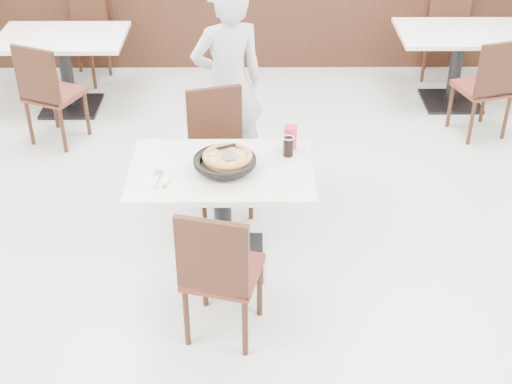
{
  "coord_description": "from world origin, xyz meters",
  "views": [
    {
      "loc": [
        -0.07,
        -3.99,
        3.13
      ],
      "look_at": [
        -0.05,
        -0.3,
        0.76
      ],
      "focal_mm": 50.0,
      "sensor_mm": 36.0,
      "label": 1
    }
  ],
  "objects_px": {
    "bg_chair_right_far": "(446,35)",
    "diner_person": "(228,84)",
    "side_plate": "(157,180)",
    "chair_far": "(221,156)",
    "main_table": "(223,216)",
    "bg_table_right": "(455,68)",
    "cola_glass": "(288,147)",
    "bg_chair_right_near": "(483,86)",
    "chair_near": "(223,269)",
    "bg_table_left": "(67,73)",
    "pizza_pan": "(225,165)",
    "red_cup": "(290,137)",
    "pizza": "(228,159)",
    "bg_chair_left_far": "(83,38)",
    "bg_chair_left_near": "(54,92)"
  },
  "relations": [
    {
      "from": "bg_chair_right_far",
      "to": "diner_person",
      "type": "bearing_deg",
      "value": 57.89
    },
    {
      "from": "side_plate",
      "to": "chair_far",
      "type": "bearing_deg",
      "value": 64.69
    },
    {
      "from": "main_table",
      "to": "bg_table_right",
      "type": "bearing_deg",
      "value": 49.13
    },
    {
      "from": "cola_glass",
      "to": "bg_chair_right_near",
      "type": "height_order",
      "value": "bg_chair_right_near"
    },
    {
      "from": "main_table",
      "to": "chair_near",
      "type": "distance_m",
      "value": 0.71
    },
    {
      "from": "chair_near",
      "to": "bg_chair_right_far",
      "type": "relative_size",
      "value": 1.0
    },
    {
      "from": "bg_table_left",
      "to": "bg_chair_right_near",
      "type": "relative_size",
      "value": 1.26
    },
    {
      "from": "pizza_pan",
      "to": "bg_table_right",
      "type": "relative_size",
      "value": 0.31
    },
    {
      "from": "red_cup",
      "to": "bg_table_right",
      "type": "distance_m",
      "value": 2.9
    },
    {
      "from": "main_table",
      "to": "chair_far",
      "type": "distance_m",
      "value": 0.64
    },
    {
      "from": "pizza",
      "to": "bg_chair_right_near",
      "type": "relative_size",
      "value": 0.33
    },
    {
      "from": "bg_chair_left_far",
      "to": "bg_table_right",
      "type": "relative_size",
      "value": 0.79
    },
    {
      "from": "pizza_pan",
      "to": "side_plate",
      "type": "xyz_separation_m",
      "value": [
        -0.43,
        -0.13,
        -0.03
      ]
    },
    {
      "from": "diner_person",
      "to": "bg_chair_left_far",
      "type": "height_order",
      "value": "diner_person"
    },
    {
      "from": "pizza",
      "to": "red_cup",
      "type": "bearing_deg",
      "value": 31.23
    },
    {
      "from": "side_plate",
      "to": "bg_table_left",
      "type": "xyz_separation_m",
      "value": [
        -1.19,
        2.61,
        -0.38
      ]
    },
    {
      "from": "bg_chair_right_near",
      "to": "bg_chair_right_far",
      "type": "relative_size",
      "value": 1.0
    },
    {
      "from": "chair_near",
      "to": "side_plate",
      "type": "relative_size",
      "value": 5.79
    },
    {
      "from": "bg_table_right",
      "to": "bg_chair_left_near",
      "type": "bearing_deg",
      "value": -168.64
    },
    {
      "from": "side_plate",
      "to": "bg_table_right",
      "type": "bearing_deg",
      "value": 46.01
    },
    {
      "from": "bg_table_left",
      "to": "bg_chair_left_near",
      "type": "height_order",
      "value": "bg_chair_left_near"
    },
    {
      "from": "diner_person",
      "to": "bg_table_right",
      "type": "relative_size",
      "value": 1.35
    },
    {
      "from": "pizza",
      "to": "bg_table_right",
      "type": "relative_size",
      "value": 0.26
    },
    {
      "from": "pizza",
      "to": "bg_table_right",
      "type": "xyz_separation_m",
      "value": [
        2.16,
        2.52,
        -0.44
      ]
    },
    {
      "from": "bg_chair_left_far",
      "to": "bg_chair_right_far",
      "type": "height_order",
      "value": "same"
    },
    {
      "from": "pizza_pan",
      "to": "side_plate",
      "type": "relative_size",
      "value": 2.27
    },
    {
      "from": "diner_person",
      "to": "bg_chair_left_near",
      "type": "height_order",
      "value": "diner_person"
    },
    {
      "from": "cola_glass",
      "to": "bg_table_right",
      "type": "bearing_deg",
      "value": 53.49
    },
    {
      "from": "pizza",
      "to": "chair_near",
      "type": "bearing_deg",
      "value": -91.2
    },
    {
      "from": "pizza",
      "to": "bg_chair_left_near",
      "type": "xyz_separation_m",
      "value": [
        -1.59,
        1.77,
        -0.34
      ]
    },
    {
      "from": "bg_chair_right_far",
      "to": "side_plate",
      "type": "bearing_deg",
      "value": 67.92
    },
    {
      "from": "bg_chair_left_near",
      "to": "bg_table_left",
      "type": "bearing_deg",
      "value": 118.17
    },
    {
      "from": "main_table",
      "to": "bg_chair_right_near",
      "type": "bearing_deg",
      "value": 39.91
    },
    {
      "from": "main_table",
      "to": "side_plate",
      "type": "height_order",
      "value": "side_plate"
    },
    {
      "from": "main_table",
      "to": "red_cup",
      "type": "bearing_deg",
      "value": 30.82
    },
    {
      "from": "bg_chair_left_far",
      "to": "bg_chair_right_near",
      "type": "height_order",
      "value": "same"
    },
    {
      "from": "bg_chair_right_far",
      "to": "chair_near",
      "type": "bearing_deg",
      "value": 76.63
    },
    {
      "from": "chair_near",
      "to": "pizza_pan",
      "type": "relative_size",
      "value": 2.55
    },
    {
      "from": "red_cup",
      "to": "bg_chair_left_near",
      "type": "height_order",
      "value": "bg_chair_left_near"
    },
    {
      "from": "chair_far",
      "to": "diner_person",
      "type": "bearing_deg",
      "value": -109.65
    },
    {
      "from": "cola_glass",
      "to": "diner_person",
      "type": "bearing_deg",
      "value": 112.55
    },
    {
      "from": "red_cup",
      "to": "bg_chair_right_near",
      "type": "xyz_separation_m",
      "value": [
        1.82,
        1.63,
        -0.35
      ]
    },
    {
      "from": "diner_person",
      "to": "bg_table_left",
      "type": "xyz_separation_m",
      "value": [
        -1.61,
        1.25,
        -0.43
      ]
    },
    {
      "from": "cola_glass",
      "to": "red_cup",
      "type": "relative_size",
      "value": 0.81
    },
    {
      "from": "main_table",
      "to": "bg_chair_right_far",
      "type": "relative_size",
      "value": 1.26
    },
    {
      "from": "chair_near",
      "to": "bg_chair_right_far",
      "type": "bearing_deg",
      "value": 74.59
    },
    {
      "from": "main_table",
      "to": "pizza",
      "type": "distance_m",
      "value": 0.44
    },
    {
      "from": "chair_near",
      "to": "bg_chair_left_near",
      "type": "distance_m",
      "value": 2.95
    },
    {
      "from": "pizza",
      "to": "bg_chair_right_far",
      "type": "bearing_deg",
      "value": 55.19
    },
    {
      "from": "bg_chair_left_near",
      "to": "side_plate",
      "type": "bearing_deg",
      "value": -35.56
    }
  ]
}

